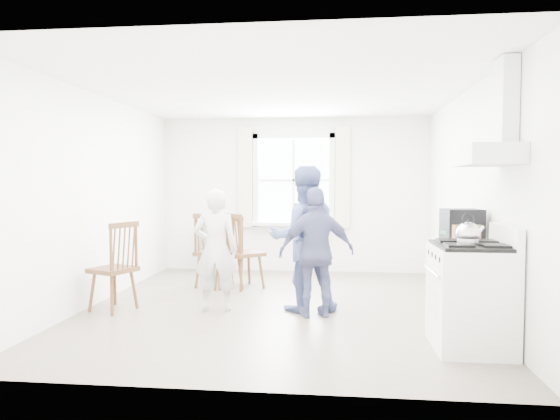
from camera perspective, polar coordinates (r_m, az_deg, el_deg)
The scene contains 17 objects.
room_shell at distance 5.99m, azimuth -0.32°, elevation 1.20°, with size 4.62×5.12×2.64m.
window_assembly at distance 8.43m, azimuth 1.55°, elevation 2.82°, with size 1.88×0.24×1.70m.
range_hood at distance 4.83m, azimuth 23.16°, elevation 7.66°, with size 0.45×0.76×0.94m.
shelf_unit at distance 8.61m, azimuth -7.88°, elevation -4.29°, with size 0.40×0.30×0.80m, color gray.
gas_stove at distance 4.87m, azimuth 20.98°, elevation -9.10°, with size 0.68×0.76×1.12m.
kettle at distance 4.71m, azimuth 20.69°, elevation -2.57°, with size 0.20×0.20×0.29m.
low_cabinet at distance 5.56m, azimuth 19.81°, elevation -7.95°, with size 0.50×0.55×0.90m, color silver.
stereo_stack at distance 5.48m, azimuth 20.06°, elevation -1.62°, with size 0.40×0.37×0.33m.
cardboard_box at distance 5.38m, azimuth 20.18°, elevation -2.50°, with size 0.28×0.20×0.18m, color #AC8253.
windsor_chair_a at distance 7.08m, azimuth -5.92°, elevation -3.93°, with size 0.53×0.52×1.04m.
windsor_chair_b at distance 7.15m, azimuth -8.02°, elevation -3.69°, with size 0.57×0.56×1.08m.
windsor_chair_c at distance 6.11m, azimuth -17.84°, elevation -5.08°, with size 0.57×0.58×1.06m.
person_left at distance 5.91m, azimuth -7.36°, elevation -4.53°, with size 0.52×0.52×1.43m, color silver.
person_mid at distance 5.86m, azimuth 2.74°, elevation -3.27°, with size 0.82×0.82×1.70m, color #4F5E94.
person_right at distance 5.60m, azimuth 4.22°, elevation -4.82°, with size 0.85×0.85×1.45m, color navy.
potted_plant at distance 8.33m, azimuth 3.56°, elevation -0.22°, with size 0.19×0.19×0.34m, color #367A38.
windsor_chair_d at distance 7.08m, azimuth -4.83°, elevation -3.72°, with size 0.63×0.63×1.08m.
Camera 1 is at (0.67, -5.95, 1.49)m, focal length 32.00 mm.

